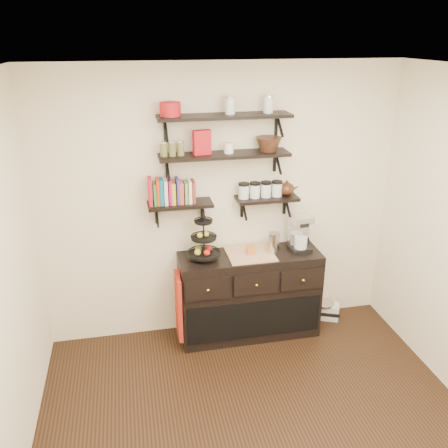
% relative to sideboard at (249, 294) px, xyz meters
% --- Properties ---
extents(ceiling, '(3.50, 3.50, 0.02)m').
position_rel_sideboard_xyz_m(ceiling, '(-0.24, -1.51, 2.25)').
color(ceiling, white).
rests_on(ceiling, back_wall).
extents(back_wall, '(3.50, 0.02, 2.70)m').
position_rel_sideboard_xyz_m(back_wall, '(-0.24, 0.24, 0.90)').
color(back_wall, white).
rests_on(back_wall, ground).
extents(shelf_top, '(1.20, 0.27, 0.23)m').
position_rel_sideboard_xyz_m(shelf_top, '(-0.24, 0.10, 1.78)').
color(shelf_top, black).
rests_on(shelf_top, back_wall).
extents(shelf_mid, '(1.20, 0.27, 0.23)m').
position_rel_sideboard_xyz_m(shelf_mid, '(-0.24, 0.10, 1.43)').
color(shelf_mid, black).
rests_on(shelf_mid, back_wall).
extents(shelf_low_left, '(0.60, 0.25, 0.23)m').
position_rel_sideboard_xyz_m(shelf_low_left, '(-0.66, 0.12, 0.98)').
color(shelf_low_left, black).
rests_on(shelf_low_left, back_wall).
extents(shelf_low_right, '(0.60, 0.25, 0.23)m').
position_rel_sideboard_xyz_m(shelf_low_right, '(0.18, 0.12, 0.98)').
color(shelf_low_right, black).
rests_on(shelf_low_right, back_wall).
extents(cookbooks, '(0.43, 0.15, 0.26)m').
position_rel_sideboard_xyz_m(cookbooks, '(-0.71, 0.12, 1.11)').
color(cookbooks, '#AE152C').
rests_on(cookbooks, shelf_low_left).
extents(glass_canisters, '(0.43, 0.10, 0.13)m').
position_rel_sideboard_xyz_m(glass_canisters, '(0.12, 0.12, 1.06)').
color(glass_canisters, silver).
rests_on(glass_canisters, shelf_low_right).
extents(sideboard, '(1.40, 0.50, 0.92)m').
position_rel_sideboard_xyz_m(sideboard, '(0.00, 0.00, 0.00)').
color(sideboard, black).
rests_on(sideboard, floor).
extents(fruit_stand, '(0.31, 0.31, 0.46)m').
position_rel_sideboard_xyz_m(fruit_stand, '(-0.46, 0.00, 0.61)').
color(fruit_stand, black).
rests_on(fruit_stand, sideboard).
extents(candle, '(0.08, 0.08, 0.08)m').
position_rel_sideboard_xyz_m(candle, '(0.01, 0.00, 0.50)').
color(candle, '#B55D29').
rests_on(candle, sideboard).
extents(coffee_maker, '(0.22, 0.21, 0.37)m').
position_rel_sideboard_xyz_m(coffee_maker, '(0.51, 0.03, 0.62)').
color(coffee_maker, black).
rests_on(coffee_maker, sideboard).
extents(thermal_carafe, '(0.11, 0.11, 0.22)m').
position_rel_sideboard_xyz_m(thermal_carafe, '(0.23, -0.02, 0.56)').
color(thermal_carafe, silver).
rests_on(thermal_carafe, sideboard).
extents(apron, '(0.04, 0.28, 0.66)m').
position_rel_sideboard_xyz_m(apron, '(-0.73, -0.10, 0.02)').
color(apron, maroon).
rests_on(apron, sideboard).
extents(radio, '(0.35, 0.28, 0.19)m').
position_rel_sideboard_xyz_m(radio, '(0.88, 0.10, -0.36)').
color(radio, silver).
rests_on(radio, floor).
extents(recipe_box, '(0.17, 0.09, 0.22)m').
position_rel_sideboard_xyz_m(recipe_box, '(-0.44, 0.10, 1.56)').
color(recipe_box, '#B3141B').
rests_on(recipe_box, shelf_mid).
extents(walnut_bowl, '(0.24, 0.24, 0.13)m').
position_rel_sideboard_xyz_m(walnut_bowl, '(0.18, 0.10, 1.51)').
color(walnut_bowl, black).
rests_on(walnut_bowl, shelf_mid).
extents(ramekins, '(0.09, 0.09, 0.10)m').
position_rel_sideboard_xyz_m(ramekins, '(-0.20, 0.10, 1.50)').
color(ramekins, white).
rests_on(ramekins, shelf_mid).
extents(teapot, '(0.22, 0.17, 0.15)m').
position_rel_sideboard_xyz_m(teapot, '(0.38, 0.12, 1.07)').
color(teapot, '#381D10').
rests_on(teapot, shelf_low_right).
extents(red_pot, '(0.18, 0.18, 0.12)m').
position_rel_sideboard_xyz_m(red_pot, '(-0.71, 0.10, 1.86)').
color(red_pot, '#B3141B').
rests_on(red_pot, shelf_top).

